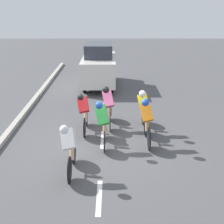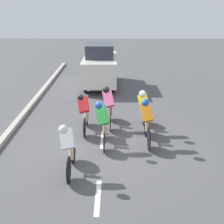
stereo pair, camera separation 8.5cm
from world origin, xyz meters
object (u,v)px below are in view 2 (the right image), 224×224
Objects in this scene: cyclist_orange at (146,119)px; cyclist_pink at (109,105)px; support_car at (100,65)px; cyclist_white at (69,147)px; cyclist_red at (84,112)px; cyclist_yellow at (144,109)px; cyclist_green at (103,122)px.

cyclist_pink is at bearing -50.34° from cyclist_orange.
cyclist_white is at bearing 87.32° from support_car.
cyclist_red is 0.99× the size of cyclist_yellow.
cyclist_pink is 0.98× the size of cyclist_orange.
cyclist_green is (-0.80, -1.68, 0.04)m from cyclist_white.
cyclist_green is (1.35, 0.20, -0.01)m from cyclist_orange.
cyclist_red is 0.96× the size of cyclist_orange.
cyclist_red is 2.03m from cyclist_yellow.
cyclist_green is at bearing 92.89° from support_car.
support_car is (-0.43, -9.11, 0.33)m from cyclist_white.
cyclist_orange is (-1.18, 1.42, -0.01)m from cyclist_pink.
cyclist_green is (-0.65, 1.09, 0.07)m from cyclist_red.
cyclist_orange reaches higher than cyclist_white.
cyclist_pink is 1.85m from cyclist_orange.
cyclist_red is at bearing -59.08° from cyclist_green.
cyclist_yellow is at bearing 163.82° from cyclist_pink.
cyclist_yellow is (-2.02, -0.18, 0.05)m from cyclist_red.
cyclist_yellow reaches higher than cyclist_white.
cyclist_pink is 1.01× the size of cyclist_yellow.
cyclist_orange is 7.44m from support_car.
cyclist_red is at bearing 5.05° from cyclist_yellow.
cyclist_pink reaches higher than cyclist_green.
cyclist_white is at bearing 86.97° from cyclist_red.
cyclist_pink is 0.42× the size of support_car.
cyclist_red is 1.27m from cyclist_green.
cyclist_white is at bearing 41.04° from cyclist_orange.
cyclist_orange reaches higher than cyclist_red.
cyclist_pink is 1.04× the size of cyclist_white.
cyclist_pink is at bearing -147.42° from cyclist_red.
support_car reaches higher than cyclist_orange.
support_car is at bearing -87.11° from cyclist_green.
cyclist_green is (0.17, 1.62, -0.02)m from cyclist_pink.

